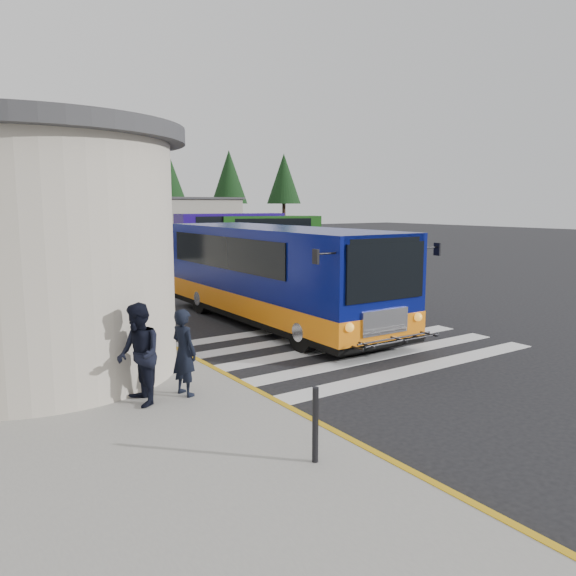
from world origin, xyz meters
TOP-DOWN VIEW (x-y plane):
  - ground at (0.00, 0.00)m, footprint 140.00×140.00m
  - curb_strip at (-4.05, 4.00)m, footprint 0.12×34.00m
  - crosswalk at (-0.50, -0.80)m, footprint 8.00×5.35m
  - depot_building at (6.00, 42.00)m, footprint 26.40×8.40m
  - tree_line at (6.29, 50.00)m, footprint 58.40×4.40m
  - transit_bus at (-0.24, 2.36)m, footprint 3.66×10.11m
  - pedestrian_a at (-5.22, -2.32)m, footprint 0.49×0.64m
  - pedestrian_b at (-6.04, -2.36)m, footprint 0.69×0.87m
  - bollard at (-4.90, -5.72)m, footprint 0.08×0.08m
  - far_bus_a at (13.82, 31.08)m, footprint 9.35×3.34m
  - far_bus_b at (16.85, 29.49)m, footprint 8.75×4.99m

SIDE VIEW (x-z plane):
  - ground at x=0.00m, z-range 0.00..0.00m
  - crosswalk at x=-0.50m, z-range 0.00..0.01m
  - curb_strip at x=-4.05m, z-range 0.00..0.16m
  - bollard at x=-4.90m, z-range 0.15..1.16m
  - pedestrian_a at x=-5.22m, z-range 0.15..1.70m
  - pedestrian_b at x=-6.04m, z-range 0.15..1.88m
  - transit_bus at x=-0.24m, z-range -0.06..2.77m
  - far_bus_b at x=16.85m, z-range 0.33..2.51m
  - far_bus_a at x=13.82m, z-range 0.35..2.72m
  - depot_building at x=6.00m, z-range 0.01..4.21m
  - tree_line at x=6.29m, z-range 1.77..11.77m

